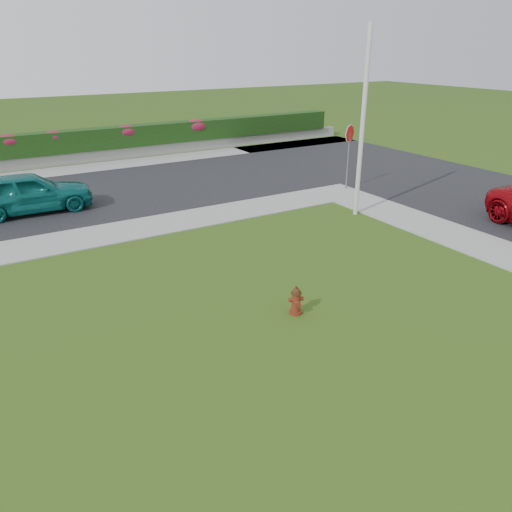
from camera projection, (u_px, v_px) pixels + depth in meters
ground at (352, 339)px, 10.57m from camera, size 120.00×120.00×0.00m
street_far at (12, 206)px, 19.25m from camera, size 26.00×8.00×0.04m
curb_corner at (337, 193)px, 20.98m from camera, size 2.00×2.00×0.04m
sidewalk_beyond at (86, 168)px, 25.09m from camera, size 34.00×2.00×0.04m
retaining_wall at (78, 158)px, 26.16m from camera, size 34.00×0.40×0.60m
hedge at (75, 141)px, 25.91m from camera, size 32.00×0.90×1.10m
fire_hydrant at (296, 301)px, 11.45m from camera, size 0.37×0.35×0.70m
sedan_teal at (28, 192)px, 18.18m from camera, size 4.46×1.89×1.50m
utility_pole at (363, 125)px, 17.13m from camera, size 0.16×0.16×6.45m
stop_sign at (349, 141)px, 20.78m from camera, size 0.70×0.29×2.74m
flower_clump_c at (9, 141)px, 24.23m from camera, size 1.24×0.80×0.62m
flower_clump_d at (54, 137)px, 25.22m from camera, size 1.13×0.73×0.57m
flower_clump_e at (126, 131)px, 27.00m from camera, size 1.30×0.84×0.65m
flower_clump_f at (196, 126)px, 28.96m from camera, size 1.42×0.92×0.71m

